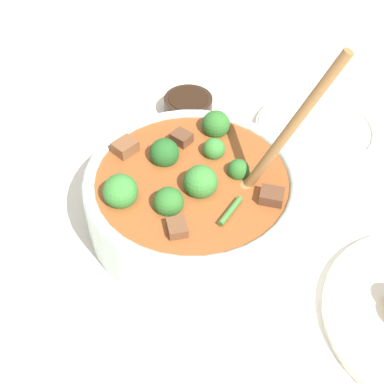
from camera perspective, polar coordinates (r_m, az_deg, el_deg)
ground_plane at (r=0.72m, az=-0.00°, el=-2.94°), size 4.00×4.00×0.00m
stew_bowl at (r=0.69m, az=-0.01°, el=-0.19°), size 0.27×0.27×0.27m
condiment_bowl at (r=0.88m, az=-0.40°, el=9.25°), size 0.08×0.08×0.03m
empty_plate at (r=0.87m, az=13.12°, el=6.46°), size 0.19×0.19×0.02m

